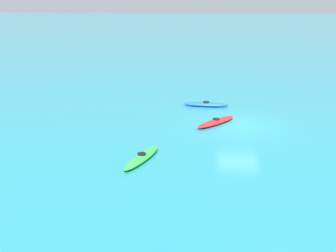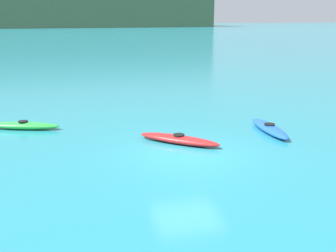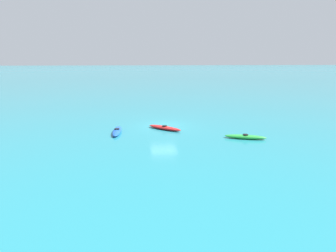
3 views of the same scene
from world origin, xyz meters
TOP-DOWN VIEW (x-y plane):
  - ground_plane at (0.00, 0.00)m, footprint 600.00×600.00m
  - kayak_green at (-6.10, 5.09)m, footprint 3.31×1.65m
  - kayak_red at (0.06, 1.45)m, footprint 3.06×2.73m
  - kayak_blue at (4.28, 2.11)m, footprint 0.84×3.33m

SIDE VIEW (x-z plane):
  - ground_plane at x=0.00m, z-range 0.00..0.00m
  - kayak_green at x=-6.10m, z-range -0.02..0.35m
  - kayak_red at x=0.06m, z-range -0.02..0.35m
  - kayak_blue at x=4.28m, z-range -0.02..0.35m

